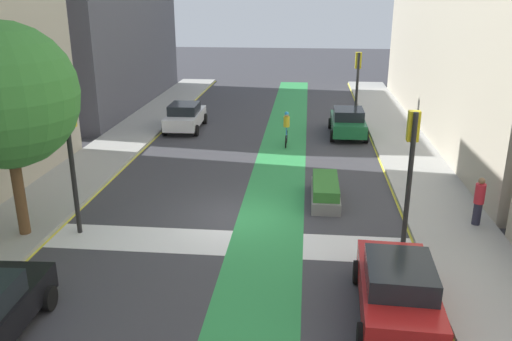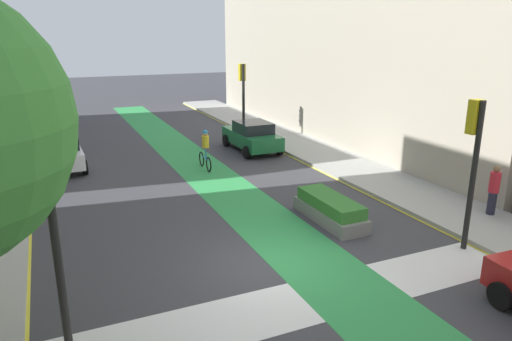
# 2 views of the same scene
# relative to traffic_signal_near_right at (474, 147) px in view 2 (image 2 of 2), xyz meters

# --- Properties ---
(ground_plane) EXTENTS (120.00, 120.00, 0.00)m
(ground_plane) POSITION_rel_traffic_signal_near_right_xyz_m (-5.65, 1.30, -3.03)
(ground_plane) COLOR #38383D
(bike_lane_paint) EXTENTS (2.40, 60.00, 0.01)m
(bike_lane_paint) POSITION_rel_traffic_signal_near_right_xyz_m (-4.45, 1.30, -3.03)
(bike_lane_paint) COLOR #2D8C47
(bike_lane_paint) RESTS_ON ground_plane
(crosswalk_band) EXTENTS (12.00, 1.80, 0.01)m
(crosswalk_band) POSITION_rel_traffic_signal_near_right_xyz_m (-5.65, -0.70, -3.03)
(crosswalk_band) COLOR silver
(crosswalk_band) RESTS_ON ground_plane
(curb_stripe_left) EXTENTS (0.16, 60.00, 0.01)m
(curb_stripe_left) POSITION_rel_traffic_signal_near_right_xyz_m (-11.65, 1.30, -3.03)
(curb_stripe_left) COLOR yellow
(curb_stripe_left) RESTS_ON ground_plane
(sidewalk_right) EXTENTS (3.00, 60.00, 0.15)m
(sidewalk_right) POSITION_rel_traffic_signal_near_right_xyz_m (1.85, 1.30, -2.96)
(sidewalk_right) COLOR #9E9E99
(sidewalk_right) RESTS_ON ground_plane
(curb_stripe_right) EXTENTS (0.16, 60.00, 0.01)m
(curb_stripe_right) POSITION_rel_traffic_signal_near_right_xyz_m (0.35, 1.30, -3.03)
(curb_stripe_right) COLOR yellow
(curb_stripe_right) RESTS_ON ground_plane
(traffic_signal_near_right) EXTENTS (0.35, 0.52, 4.33)m
(traffic_signal_near_right) POSITION_rel_traffic_signal_near_right_xyz_m (0.00, 0.00, 0.00)
(traffic_signal_near_right) COLOR black
(traffic_signal_near_right) RESTS_ON ground_plane
(traffic_signal_near_left) EXTENTS (0.35, 0.52, 4.58)m
(traffic_signal_near_left) POSITION_rel_traffic_signal_near_right_xyz_m (-10.82, -0.30, 0.17)
(traffic_signal_near_left) COLOR black
(traffic_signal_near_left) RESTS_ON ground_plane
(traffic_signal_far_right) EXTENTS (0.35, 0.52, 4.34)m
(traffic_signal_far_right) POSITION_rel_traffic_signal_near_right_xyz_m (-0.30, 16.00, 0.01)
(traffic_signal_far_right) COLOR black
(traffic_signal_far_right) RESTS_ON ground_plane
(car_white_left_far) EXTENTS (2.10, 4.24, 1.57)m
(car_white_left_far) POSITION_rel_traffic_signal_near_right_xyz_m (-10.38, 13.68, -2.23)
(car_white_left_far) COLOR silver
(car_white_left_far) RESTS_ON ground_plane
(car_green_right_far) EXTENTS (2.02, 4.20, 1.57)m
(car_green_right_far) POSITION_rel_traffic_signal_near_right_xyz_m (-0.94, 13.22, -2.23)
(car_green_right_far) COLOR #196033
(car_green_right_far) RESTS_ON ground_plane
(cyclist_in_lane) EXTENTS (0.32, 1.73, 1.86)m
(cyclist_in_lane) POSITION_rel_traffic_signal_near_right_xyz_m (-4.30, 10.85, -2.06)
(cyclist_in_lane) COLOR black
(cyclist_in_lane) RESTS_ON ground_plane
(pedestrian_sidewalk_right_a) EXTENTS (0.34, 0.34, 1.70)m
(pedestrian_sidewalk_right_a) POSITION_rel_traffic_signal_near_right_xyz_m (2.66, 1.25, -2.01)
(pedestrian_sidewalk_right_a) COLOR #262638
(pedestrian_sidewalk_right_a) RESTS_ON sidewalk_right
(median_planter) EXTENTS (1.08, 3.08, 0.85)m
(median_planter) POSITION_rel_traffic_signal_near_right_xyz_m (-2.45, 3.26, -2.63)
(median_planter) COLOR slate
(median_planter) RESTS_ON ground_plane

